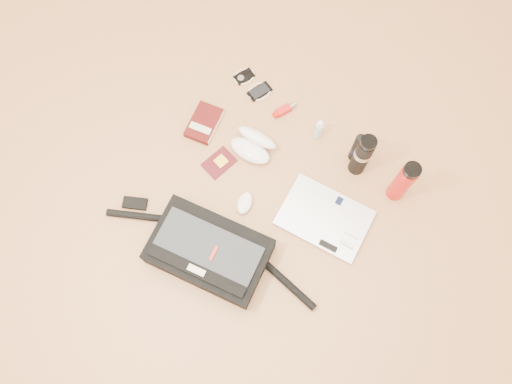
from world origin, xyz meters
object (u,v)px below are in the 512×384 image
book (204,123)px  thermos_black (362,155)px  thermos_red (403,182)px  messenger_bag (209,251)px  laptop (325,218)px

book → thermos_black: 0.69m
thermos_red → messenger_bag: bearing=-121.7°
book → thermos_red: 0.88m
messenger_bag → book: (-0.40, 0.42, -0.04)m
messenger_bag → thermos_red: 0.81m
laptop → thermos_black: (-0.03, 0.27, 0.12)m
messenger_bag → thermos_black: thermos_black is taller
book → thermos_red: thermos_red is taller
laptop → thermos_red: bearing=49.9°
laptop → thermos_red: thermos_red is taller
laptop → thermos_red: (0.16, 0.28, 0.12)m
messenger_bag → thermos_red: size_ratio=3.33×
messenger_bag → thermos_red: bearing=43.7°
laptop → book: (-0.67, 0.01, 0.00)m
thermos_black → thermos_red: bearing=2.7°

